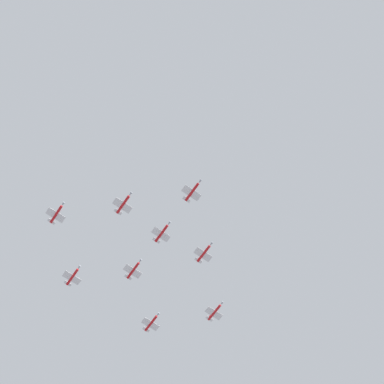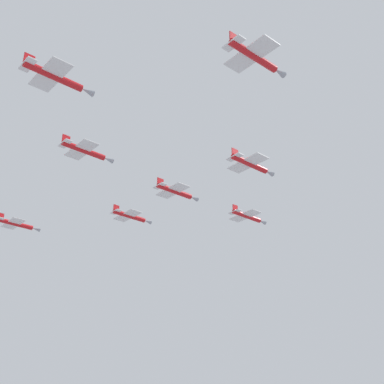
% 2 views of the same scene
% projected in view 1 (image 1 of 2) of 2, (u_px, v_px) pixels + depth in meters
% --- Properties ---
extents(jet_lead, '(10.85, 8.12, 2.25)m').
position_uv_depth(jet_lead, '(192.00, 192.00, 197.44)').
color(jet_lead, red).
extents(jet_port_inner, '(10.85, 8.12, 2.25)m').
position_uv_depth(jet_port_inner, '(204.00, 253.00, 207.05)').
color(jet_port_inner, red).
extents(jet_starboard_inner, '(10.85, 8.12, 2.25)m').
position_uv_depth(jet_starboard_inner, '(123.00, 204.00, 197.84)').
color(jet_starboard_inner, red).
extents(jet_port_outer, '(10.85, 8.12, 2.25)m').
position_uv_depth(jet_port_outer, '(162.00, 233.00, 202.84)').
color(jet_port_outer, red).
extents(jet_starboard_outer, '(10.85, 8.12, 2.25)m').
position_uv_depth(jet_starboard_outer, '(215.00, 312.00, 214.72)').
color(jet_starboard_outer, red).
extents(jet_center_rear, '(10.85, 8.12, 2.25)m').
position_uv_depth(jet_center_rear, '(56.00, 214.00, 200.95)').
color(jet_center_rear, red).
extents(jet_port_trail, '(10.85, 8.12, 2.25)m').
position_uv_depth(jet_port_trail, '(133.00, 270.00, 210.03)').
color(jet_port_trail, red).
extents(jet_starboard_trail, '(10.85, 8.12, 2.25)m').
position_uv_depth(jet_starboard_trail, '(151.00, 323.00, 215.36)').
color(jet_starboard_trail, red).
extents(jet_tail_end, '(10.85, 8.12, 2.25)m').
position_uv_depth(jet_tail_end, '(73.00, 276.00, 208.06)').
color(jet_tail_end, red).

